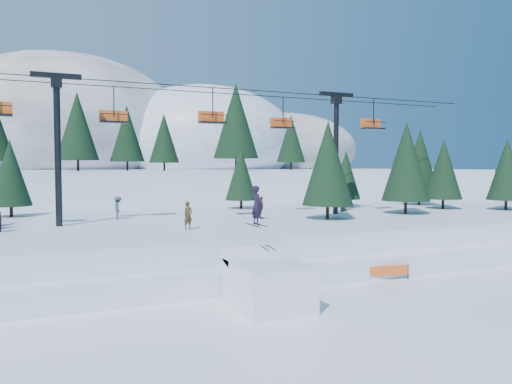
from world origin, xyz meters
name	(u,v)px	position (x,y,z in m)	size (l,w,h in m)	color
ground	(306,322)	(0.00, 0.00, 0.00)	(160.00, 160.00, 0.00)	white
mid_shelf	(188,237)	(0.00, 18.00, 1.25)	(70.00, 22.00, 2.50)	white
berm	(237,272)	(0.00, 8.00, 0.55)	(70.00, 6.00, 1.10)	white
mountain_ridge	(70,148)	(-5.07, 73.36, 9.64)	(119.00, 60.00, 26.46)	white
jump_kicker	(267,282)	(-0.60, 2.61, 1.21)	(3.14, 4.37, 5.62)	white
chairlift	(199,129)	(0.92, 18.05, 9.32)	(46.00, 3.21, 10.28)	black
conifer_stand	(190,163)	(0.23, 18.13, 6.81)	(62.09, 16.82, 9.77)	black
distant_skiers	(188,209)	(-0.04, 17.96, 3.38)	(28.50, 8.97, 1.83)	#452C22
banner_near	(386,271)	(7.99, 4.84, 0.54)	(2.82, 0.53, 0.90)	black
banner_far	(377,267)	(8.30, 6.09, 0.54)	(2.79, 0.66, 0.90)	black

